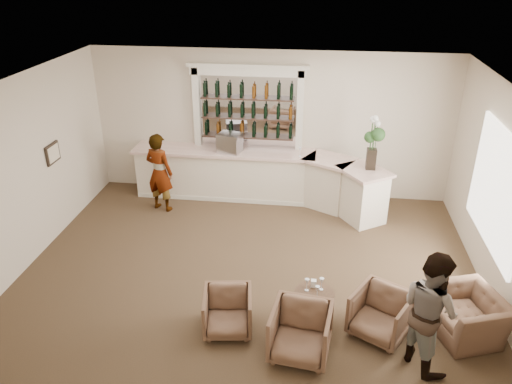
# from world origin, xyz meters

# --- Properties ---
(ground) EXTENTS (8.00, 8.00, 0.00)m
(ground) POSITION_xyz_m (0.00, 0.00, 0.00)
(ground) COLOR brown
(ground) RESTS_ON ground
(room_shell) EXTENTS (8.04, 7.02, 3.32)m
(room_shell) POSITION_xyz_m (0.16, 0.71, 2.34)
(room_shell) COLOR beige
(room_shell) RESTS_ON ground
(bar_counter) EXTENTS (5.72, 1.80, 1.14)m
(bar_counter) POSITION_xyz_m (-0.16, 3.00, 0.57)
(bar_counter) COLOR white
(bar_counter) RESTS_ON ground
(back_bar_alcove) EXTENTS (2.64, 0.25, 3.00)m
(back_bar_alcove) POSITION_xyz_m (-0.50, 3.41, 2.03)
(back_bar_alcove) COLOR white
(back_bar_alcove) RESTS_ON ground
(cocktail_table) EXTENTS (0.61, 0.61, 0.50)m
(cocktail_table) POSITION_xyz_m (1.15, -0.97, 0.25)
(cocktail_table) COLOR #4C3721
(cocktail_table) RESTS_ON ground
(sommelier) EXTENTS (0.74, 0.60, 1.75)m
(sommelier) POSITION_xyz_m (-2.26, 2.30, 0.87)
(sommelier) COLOR gray
(sommelier) RESTS_ON ground
(guest) EXTENTS (1.00, 1.07, 1.76)m
(guest) POSITION_xyz_m (2.66, -1.66, 0.88)
(guest) COLOR gray
(guest) RESTS_ON ground
(armchair_left) EXTENTS (0.81, 0.82, 0.66)m
(armchair_left) POSITION_xyz_m (-0.11, -1.39, 0.33)
(armchair_left) COLOR brown
(armchair_left) RESTS_ON ground
(armchair_center) EXTENTS (0.90, 0.93, 0.76)m
(armchair_center) POSITION_xyz_m (0.99, -1.74, 0.38)
(armchair_center) COLOR brown
(armchair_center) RESTS_ON ground
(armchair_right) EXTENTS (1.06, 1.06, 0.72)m
(armchair_right) POSITION_xyz_m (2.13, -1.18, 0.36)
(armchair_right) COLOR brown
(armchair_right) RESTS_ON ground
(armchair_far) EXTENTS (1.19, 1.27, 0.67)m
(armchair_far) POSITION_xyz_m (3.40, -1.00, 0.33)
(armchair_far) COLOR brown
(armchair_far) RESTS_ON ground
(espresso_machine) EXTENTS (0.56, 0.51, 0.43)m
(espresso_machine) POSITION_xyz_m (-0.85, 3.02, 1.35)
(espresso_machine) COLOR #ADADB2
(espresso_machine) RESTS_ON bar_counter
(flower_vase) EXTENTS (0.30, 0.30, 1.13)m
(flower_vase) POSITION_xyz_m (2.17, 2.46, 1.78)
(flower_vase) COLOR black
(flower_vase) RESTS_ON bar_counter
(wine_glass_bar_left) EXTENTS (0.07, 0.07, 0.21)m
(wine_glass_bar_left) POSITION_xyz_m (-0.84, 2.94, 1.25)
(wine_glass_bar_left) COLOR white
(wine_glass_bar_left) RESTS_ON bar_counter
(wine_glass_bar_right) EXTENTS (0.07, 0.07, 0.21)m
(wine_glass_bar_right) POSITION_xyz_m (0.71, 2.95, 1.25)
(wine_glass_bar_right) COLOR white
(wine_glass_bar_right) RESTS_ON bar_counter
(wine_glass_tbl_a) EXTENTS (0.07, 0.07, 0.21)m
(wine_glass_tbl_a) POSITION_xyz_m (1.03, -0.94, 0.60)
(wine_glass_tbl_a) COLOR white
(wine_glass_tbl_a) RESTS_ON cocktail_table
(wine_glass_tbl_b) EXTENTS (0.07, 0.07, 0.21)m
(wine_glass_tbl_b) POSITION_xyz_m (1.25, -0.89, 0.60)
(wine_glass_tbl_b) COLOR white
(wine_glass_tbl_b) RESTS_ON cocktail_table
(wine_glass_tbl_c) EXTENTS (0.07, 0.07, 0.21)m
(wine_glass_tbl_c) POSITION_xyz_m (1.19, -1.10, 0.60)
(wine_glass_tbl_c) COLOR white
(wine_glass_tbl_c) RESTS_ON cocktail_table
(napkin_holder) EXTENTS (0.08, 0.08, 0.12)m
(napkin_holder) POSITION_xyz_m (1.13, -0.83, 0.56)
(napkin_holder) COLOR white
(napkin_holder) RESTS_ON cocktail_table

